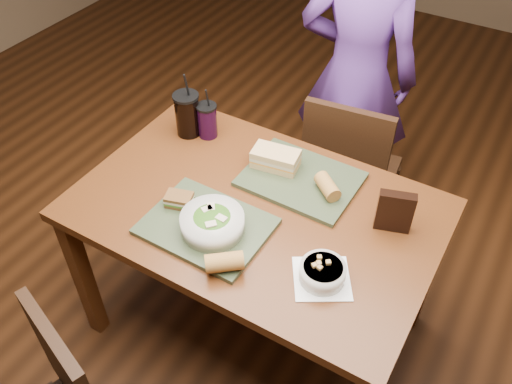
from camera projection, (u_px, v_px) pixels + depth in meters
ground at (256, 323)px, 2.47m from camera, size 6.00×6.00×0.00m
dining_table at (256, 223)px, 2.02m from camera, size 1.30×0.85×0.75m
chair_far at (349, 170)px, 2.50m from camera, size 0.43×0.43×0.88m
diner at (356, 76)px, 2.54m from camera, size 0.62×0.45×1.57m
tray_near at (206, 226)px, 1.87m from camera, size 0.42×0.32×0.02m
tray_far at (301, 179)px, 2.05m from camera, size 0.42×0.32×0.02m
salad_bowl at (212, 222)px, 1.82m from camera, size 0.22×0.22×0.07m
soup_bowl at (322, 272)px, 1.69m from camera, size 0.24×0.24×0.07m
sandwich_near at (179, 200)px, 1.92m from camera, size 0.11×0.09×0.04m
sandwich_far at (276, 159)px, 2.07m from camera, size 0.19×0.12×0.07m
baguette_near at (224, 262)px, 1.70m from camera, size 0.13×0.12×0.06m
baguette_far at (327, 187)px, 1.96m from camera, size 0.12×0.12×0.06m
cup_cola at (187, 114)px, 2.21m from camera, size 0.11×0.11×0.29m
cup_berry at (207, 120)px, 2.21m from camera, size 0.08×0.08×0.23m
chip_bag at (395, 212)px, 1.82m from camera, size 0.13×0.07×0.16m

